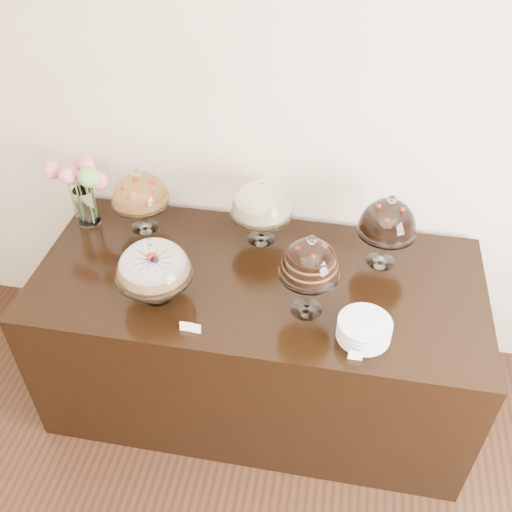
% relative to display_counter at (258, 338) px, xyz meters
% --- Properties ---
extents(wall_back, '(5.00, 0.04, 3.00)m').
position_rel_display_counter_xyz_m(wall_back, '(0.12, 0.55, 1.05)').
color(wall_back, beige).
rests_on(wall_back, ground).
extents(display_counter, '(2.20, 1.00, 0.90)m').
position_rel_display_counter_xyz_m(display_counter, '(0.00, 0.00, 0.00)').
color(display_counter, black).
rests_on(display_counter, ground).
extents(cake_stand_sugar_sponge, '(0.35, 0.35, 0.34)m').
position_rel_display_counter_xyz_m(cake_stand_sugar_sponge, '(-0.44, -0.21, 0.65)').
color(cake_stand_sugar_sponge, white).
rests_on(cake_stand_sugar_sponge, display_counter).
extents(cake_stand_choco_layer, '(0.27, 0.27, 0.43)m').
position_rel_display_counter_xyz_m(cake_stand_choco_layer, '(0.26, -0.17, 0.74)').
color(cake_stand_choco_layer, white).
rests_on(cake_stand_choco_layer, display_counter).
extents(cake_stand_cheesecake, '(0.33, 0.33, 0.38)m').
position_rel_display_counter_xyz_m(cake_stand_cheesecake, '(-0.04, 0.30, 0.69)').
color(cake_stand_cheesecake, white).
rests_on(cake_stand_cheesecake, display_counter).
extents(cake_stand_dark_choco, '(0.29, 0.29, 0.40)m').
position_rel_display_counter_xyz_m(cake_stand_dark_choco, '(0.59, 0.23, 0.71)').
color(cake_stand_dark_choco, white).
rests_on(cake_stand_dark_choco, display_counter).
extents(cake_stand_fruit_tart, '(0.31, 0.31, 0.37)m').
position_rel_display_counter_xyz_m(cake_stand_fruit_tart, '(-0.68, 0.29, 0.68)').
color(cake_stand_fruit_tart, white).
rests_on(cake_stand_fruit_tart, display_counter).
extents(flower_vase, '(0.31, 0.28, 0.41)m').
position_rel_display_counter_xyz_m(flower_vase, '(-0.98, 0.27, 0.71)').
color(flower_vase, white).
rests_on(flower_vase, display_counter).
extents(plate_stack, '(0.23, 0.23, 0.09)m').
position_rel_display_counter_xyz_m(plate_stack, '(0.52, -0.30, 0.50)').
color(plate_stack, white).
rests_on(plate_stack, display_counter).
extents(price_card_left, '(0.06, 0.02, 0.04)m').
position_rel_display_counter_xyz_m(price_card_left, '(-0.25, -0.40, 0.47)').
color(price_card_left, white).
rests_on(price_card_left, display_counter).
extents(price_card_right, '(0.06, 0.02, 0.04)m').
position_rel_display_counter_xyz_m(price_card_right, '(0.49, -0.42, 0.47)').
color(price_card_right, white).
rests_on(price_card_right, display_counter).
extents(price_card_extra, '(0.06, 0.02, 0.04)m').
position_rel_display_counter_xyz_m(price_card_extra, '(-0.21, -0.40, 0.47)').
color(price_card_extra, white).
rests_on(price_card_extra, display_counter).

